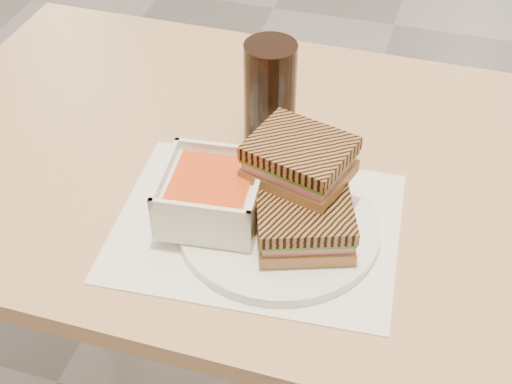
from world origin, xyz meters
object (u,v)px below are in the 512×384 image
(panini_lower, at_px, (304,224))
(cola_glass, at_px, (270,94))
(main_table, at_px, (294,224))
(soup_bowl, at_px, (212,196))
(plate, at_px, (279,226))

(panini_lower, relative_size, cola_glass, 0.89)
(panini_lower, bearing_deg, main_table, 106.70)
(panini_lower, bearing_deg, cola_glass, 116.30)
(soup_bowl, bearing_deg, cola_glass, 83.27)
(panini_lower, bearing_deg, soup_bowl, 173.67)
(plate, height_order, cola_glass, cola_glass)
(main_table, bearing_deg, plate, -86.15)
(plate, relative_size, soup_bowl, 1.90)
(soup_bowl, distance_m, cola_glass, 0.20)
(plate, height_order, panini_lower, panini_lower)
(plate, xyz_separation_m, cola_glass, (-0.07, 0.19, 0.07))
(plate, bearing_deg, main_table, 93.85)
(main_table, relative_size, panini_lower, 8.38)
(main_table, xyz_separation_m, cola_glass, (-0.06, 0.05, 0.20))
(plate, distance_m, soup_bowl, 0.10)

